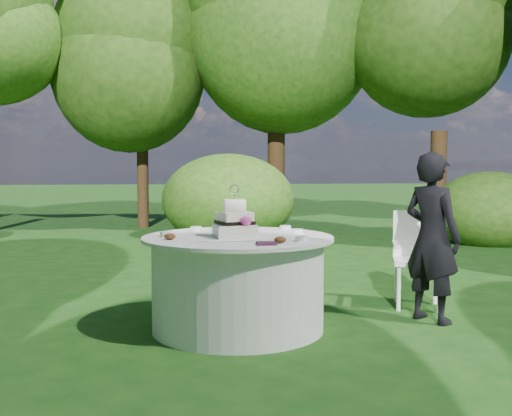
% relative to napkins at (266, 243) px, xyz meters
% --- Properties ---
extents(ground, '(80.00, 80.00, 0.00)m').
position_rel_napkins_xyz_m(ground, '(-0.16, 0.55, -0.78)').
color(ground, '#143B10').
rests_on(ground, ground).
extents(napkins, '(0.14, 0.14, 0.02)m').
position_rel_napkins_xyz_m(napkins, '(0.00, 0.00, 0.00)').
color(napkins, '#431C36').
rests_on(napkins, table).
extents(feather_plume, '(0.48, 0.07, 0.01)m').
position_rel_napkins_xyz_m(feather_plume, '(-0.28, 0.22, -0.00)').
color(feather_plume, white).
rests_on(feather_plume, table).
extents(guest, '(0.57, 0.64, 1.46)m').
position_rel_napkins_xyz_m(guest, '(1.52, 0.60, -0.05)').
color(guest, black).
rests_on(guest, ground).
extents(table, '(1.56, 1.56, 0.77)m').
position_rel_napkins_xyz_m(table, '(-0.16, 0.55, -0.39)').
color(table, silver).
rests_on(table, ground).
extents(cake, '(0.35, 0.35, 0.43)m').
position_rel_napkins_xyz_m(cake, '(-0.19, 0.51, 0.10)').
color(cake, beige).
rests_on(cake, table).
extents(chair, '(0.57, 0.57, 0.91)m').
position_rel_napkins_xyz_m(chair, '(1.63, 1.18, -0.26)').
color(chair, white).
rests_on(chair, ground).
extents(votives, '(1.20, 0.91, 0.04)m').
position_rel_napkins_xyz_m(votives, '(-0.06, 0.68, 0.01)').
color(votives, white).
rests_on(votives, table).
extents(petal_cups, '(0.91, 0.40, 0.05)m').
position_rel_napkins_xyz_m(petal_cups, '(-0.30, 0.23, 0.02)').
color(petal_cups, '#562D16').
rests_on(petal_cups, table).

